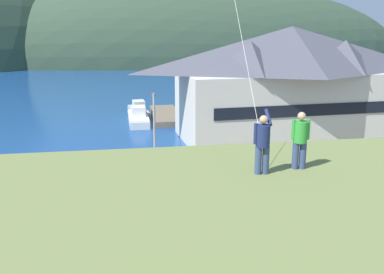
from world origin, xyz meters
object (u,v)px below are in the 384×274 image
(parked_car_lone_by_shed, at_px, (171,186))
(wharf_dock, at_px, (165,115))
(moored_boat_inner_slip, at_px, (138,111))
(parked_car_back_row_right, at_px, (85,204))
(person_companion, at_px, (300,139))
(moored_boat_outer_mooring, at_px, (193,113))
(parked_car_corner_spot, at_px, (247,190))
(parking_light_pole, at_px, (155,133))
(person_kite_flyer, at_px, (263,142))
(parked_car_mid_row_near, at_px, (293,234))
(moored_boat_wharfside, at_px, (139,118))
(parked_car_front_row_silver, at_px, (334,189))
(parked_car_mid_row_far, at_px, (153,240))
(harbor_lodge, at_px, (290,80))

(parked_car_lone_by_shed, bearing_deg, wharf_dock, 85.17)
(moored_boat_inner_slip, height_order, parked_car_lone_by_shed, moored_boat_inner_slip)
(parked_car_lone_by_shed, relative_size, parked_car_back_row_right, 0.99)
(moored_boat_inner_slip, height_order, person_companion, person_companion)
(moored_boat_outer_mooring, relative_size, moored_boat_inner_slip, 0.96)
(parked_car_corner_spot, height_order, parking_light_pole, parking_light_pole)
(person_kite_flyer, xyz_separation_m, person_companion, (1.25, 0.27, -0.02))
(parked_car_mid_row_near, bearing_deg, moored_boat_inner_slip, 100.52)
(moored_boat_wharfside, bearing_deg, person_kite_flyer, -86.73)
(parked_car_front_row_silver, bearing_deg, parked_car_mid_row_far, -157.73)
(harbor_lodge, bearing_deg, parked_car_mid_row_near, -110.46)
(moored_boat_outer_mooring, height_order, parking_light_pole, parking_light_pole)
(wharf_dock, xyz_separation_m, parked_car_mid_row_far, (-3.95, -33.31, 0.71))
(parked_car_mid_row_near, xyz_separation_m, parked_car_mid_row_far, (-7.16, 0.49, 0.00))
(moored_boat_outer_mooring, xyz_separation_m, moored_boat_inner_slip, (-6.59, 2.25, 0.00))
(parked_car_corner_spot, bearing_deg, moored_boat_outer_mooring, 88.41)
(moored_boat_inner_slip, height_order, parked_car_front_row_silver, moored_boat_inner_slip)
(person_kite_flyer, relative_size, person_companion, 1.07)
(harbor_lodge, height_order, parked_car_lone_by_shed, harbor_lodge)
(parked_car_front_row_silver, relative_size, parked_car_corner_spot, 1.01)
(parked_car_mid_row_near, distance_m, person_companion, 10.78)
(parked_car_front_row_silver, bearing_deg, moored_boat_outer_mooring, 100.14)
(moored_boat_inner_slip, height_order, parking_light_pole, parking_light_pole)
(parked_car_front_row_silver, bearing_deg, parked_car_mid_row_near, -132.35)
(parking_light_pole, bearing_deg, moored_boat_inner_slip, 90.61)
(moored_boat_wharfside, relative_size, parked_car_lone_by_shed, 1.65)
(wharf_dock, relative_size, parking_light_pole, 1.59)
(harbor_lodge, xyz_separation_m, parked_car_front_row_silver, (-3.43, -17.07, -4.93))
(parked_car_mid_row_near, distance_m, parked_car_mid_row_far, 7.18)
(parked_car_lone_by_shed, relative_size, person_kite_flyer, 2.27)
(parked_car_mid_row_near, relative_size, person_kite_flyer, 2.30)
(parked_car_front_row_silver, xyz_separation_m, person_kite_flyer, (-9.40, -13.15, 7.16))
(parked_car_front_row_silver, bearing_deg, moored_boat_inner_slip, 111.21)
(moored_boat_wharfside, xyz_separation_m, person_companion, (3.47, -38.66, 7.49))
(moored_boat_wharfside, distance_m, parked_car_lone_by_shed, 23.69)
(moored_boat_wharfside, distance_m, parked_car_front_row_silver, 28.29)
(parked_car_mid_row_far, distance_m, person_companion, 11.38)
(parking_light_pole, bearing_deg, harbor_lodge, 39.09)
(parked_car_back_row_right, bearing_deg, parked_car_lone_by_shed, 21.07)
(harbor_lodge, relative_size, person_kite_flyer, 12.82)
(parked_car_mid_row_far, xyz_separation_m, parking_light_pole, (0.91, 10.14, 2.91))
(moored_boat_wharfside, bearing_deg, moored_boat_inner_slip, 87.79)
(moored_boat_wharfside, relative_size, person_kite_flyer, 3.74)
(moored_boat_wharfside, xyz_separation_m, parked_car_front_row_silver, (11.63, -25.78, 0.34))
(moored_boat_inner_slip, xyz_separation_m, parked_car_lone_by_shed, (1.08, -27.46, 0.34))
(parked_car_front_row_silver, relative_size, person_companion, 2.48)
(harbor_lodge, height_order, person_companion, harbor_lodge)
(moored_boat_inner_slip, distance_m, parked_car_front_row_silver, 31.74)
(parked_car_front_row_silver, bearing_deg, parked_car_lone_by_shed, 168.41)
(parked_car_mid_row_near, height_order, parked_car_corner_spot, same)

